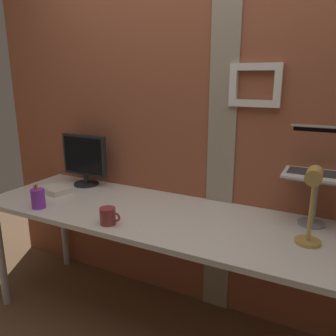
{
  "coord_description": "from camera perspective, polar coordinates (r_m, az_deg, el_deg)",
  "views": [
    {
      "loc": [
        0.77,
        -1.67,
        1.53
      ],
      "look_at": [
        -0.1,
        0.04,
        1.02
      ],
      "focal_mm": 36.17,
      "sensor_mm": 36.0,
      "label": 1
    }
  ],
  "objects": [
    {
      "name": "ground_plane",
      "position": [
        2.39,
        1.83,
        -24.83
      ],
      "size": [
        6.0,
        6.0,
        0.0
      ],
      "primitive_type": "plane",
      "color": "brown"
    },
    {
      "name": "brick_wall_back",
      "position": [
        2.19,
        6.16,
        7.19
      ],
      "size": [
        3.34,
        0.16,
        2.48
      ],
      "color": "brown",
      "rests_on": "ground_plane"
    },
    {
      "name": "desk",
      "position": [
        2.01,
        -1.32,
        -9.4
      ],
      "size": [
        2.26,
        0.71,
        0.77
      ],
      "color": "silver",
      "rests_on": "ground_plane"
    },
    {
      "name": "monitor",
      "position": [
        2.52,
        -13.88,
        1.66
      ],
      "size": [
        0.37,
        0.18,
        0.37
      ],
      "color": "black",
      "rests_on": "desk"
    },
    {
      "name": "laptop_stand",
      "position": [
        1.93,
        23.48,
        -3.82
      ],
      "size": [
        0.28,
        0.22,
        0.27
      ],
      "color": "gray",
      "rests_on": "desk"
    },
    {
      "name": "laptop",
      "position": [
        1.96,
        24.11,
        1.17
      ],
      "size": [
        0.33,
        0.28,
        0.25
      ],
      "color": "silver",
      "rests_on": "laptop_stand"
    },
    {
      "name": "desk_lamp",
      "position": [
        1.64,
        23.11,
        -4.7
      ],
      "size": [
        0.12,
        0.2,
        0.39
      ],
      "color": "tan",
      "rests_on": "desk"
    },
    {
      "name": "pen_cup",
      "position": [
        2.19,
        -21.05,
        -4.81
      ],
      "size": [
        0.08,
        0.08,
        0.15
      ],
      "color": "purple",
      "rests_on": "desk"
    },
    {
      "name": "coffee_mug",
      "position": [
        1.86,
        -10.07,
        -7.98
      ],
      "size": [
        0.12,
        0.09,
        0.09
      ],
      "color": "maroon",
      "rests_on": "desk"
    },
    {
      "name": "paper_clutter_stack",
      "position": [
        2.45,
        -18.49,
        -3.48
      ],
      "size": [
        0.22,
        0.17,
        0.04
      ],
      "primitive_type": "cube",
      "rotation": [
        0.0,
        0.0,
        -0.18
      ],
      "color": "silver",
      "rests_on": "desk"
    }
  ]
}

